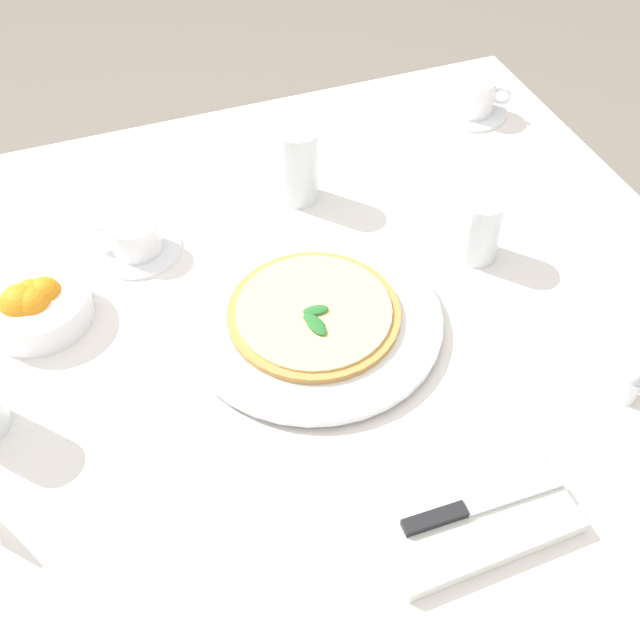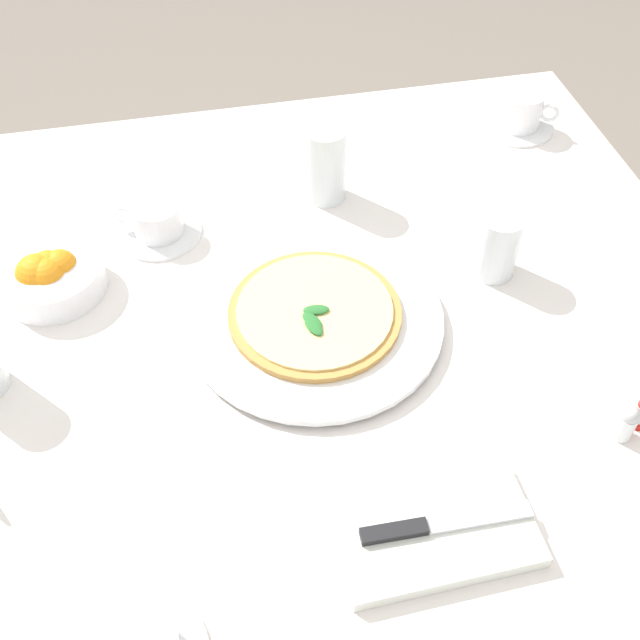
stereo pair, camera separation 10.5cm
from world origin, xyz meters
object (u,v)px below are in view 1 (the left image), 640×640
at_px(citrus_bowl, 35,305).
at_px(water_glass_far_left, 479,231).
at_px(coffee_cup_far_right, 474,98).
at_px(napkin_folded, 471,512).
at_px(pizza, 314,313).
at_px(pizza_plate, 314,319).
at_px(pepper_shaker, 630,386).
at_px(water_glass_back_corner, 298,167).
at_px(coffee_cup_right_edge, 136,239).
at_px(dinner_knife, 476,506).

bearing_deg(citrus_bowl, water_glass_far_left, -8.38).
bearing_deg(coffee_cup_far_right, napkin_folded, -118.15).
xyz_separation_m(pizza, napkin_folded, (0.07, -0.34, -0.01)).
xyz_separation_m(pizza_plate, pepper_shaker, (0.33, -0.26, 0.01)).
height_order(water_glass_back_corner, napkin_folded, water_glass_back_corner).
xyz_separation_m(coffee_cup_right_edge, citrus_bowl, (-0.16, -0.09, 0.00)).
xyz_separation_m(coffee_cup_far_right, pepper_shaker, (-0.13, -0.66, -0.01)).
bearing_deg(citrus_bowl, napkin_folded, -48.81).
bearing_deg(water_glass_far_left, water_glass_back_corner, 132.42).
xyz_separation_m(pizza, citrus_bowl, (-0.36, 0.15, 0.00)).
relative_size(coffee_cup_far_right, pepper_shaker, 2.31).
relative_size(pizza, pepper_shaker, 4.28).
height_order(napkin_folded, dinner_knife, dinner_knife).
relative_size(pizza_plate, dinner_knife, 1.83).
xyz_separation_m(napkin_folded, pepper_shaker, (0.27, 0.08, 0.02)).
bearing_deg(coffee_cup_right_edge, napkin_folded, -65.18).
relative_size(water_glass_back_corner, water_glass_far_left, 1.23).
bearing_deg(coffee_cup_right_edge, dinner_knife, -64.96).
distance_m(water_glass_back_corner, water_glass_far_left, 0.31).
bearing_deg(pizza, napkin_folded, -78.97).
relative_size(water_glass_far_left, pepper_shaker, 1.84).
bearing_deg(citrus_bowl, water_glass_back_corner, 16.84).
relative_size(napkin_folded, citrus_bowl, 1.48).
relative_size(dinner_knife, pepper_shaker, 3.47).
xyz_separation_m(pizza_plate, citrus_bowl, (-0.36, 0.15, 0.02)).
relative_size(pizza_plate, water_glass_back_corner, 2.81).
height_order(pizza, water_glass_back_corner, water_glass_back_corner).
xyz_separation_m(pizza_plate, water_glass_back_corner, (0.07, 0.28, 0.05)).
bearing_deg(coffee_cup_right_edge, coffee_cup_far_right, 13.66).
xyz_separation_m(pizza_plate, napkin_folded, (0.07, -0.34, -0.00)).
xyz_separation_m(napkin_folded, citrus_bowl, (-0.42, 0.49, 0.02)).
bearing_deg(coffee_cup_right_edge, water_glass_back_corner, 8.30).
height_order(dinner_knife, citrus_bowl, citrus_bowl).
bearing_deg(coffee_cup_right_edge, pizza_plate, -49.72).
height_order(water_glass_far_left, citrus_bowl, water_glass_far_left).
bearing_deg(water_glass_far_left, pizza_plate, -169.65).
relative_size(pizza, water_glass_far_left, 2.32).
height_order(pizza, dinner_knife, pizza).
xyz_separation_m(water_glass_back_corner, water_glass_far_left, (0.21, -0.23, -0.01)).
bearing_deg(pepper_shaker, water_glass_back_corner, 115.68).
height_order(water_glass_back_corner, citrus_bowl, water_glass_back_corner).
relative_size(coffee_cup_far_right, dinner_knife, 0.67).
bearing_deg(coffee_cup_far_right, pizza, -139.21).
xyz_separation_m(pizza_plate, pizza, (-0.00, -0.00, 0.01)).
distance_m(pizza_plate, pepper_shaker, 0.42).
bearing_deg(dinner_knife, water_glass_back_corner, 90.93).
xyz_separation_m(water_glass_far_left, pepper_shaker, (0.05, -0.31, -0.02)).
bearing_deg(coffee_cup_right_edge, water_glass_far_left, -21.06).
distance_m(pizza_plate, water_glass_far_left, 0.29).
distance_m(coffee_cup_right_edge, napkin_folded, 0.64).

